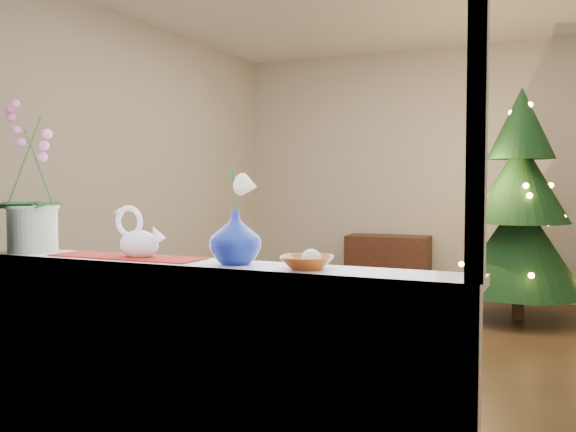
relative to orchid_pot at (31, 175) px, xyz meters
name	(u,v)px	position (x,y,z in m)	size (l,w,h in m)	color
ground	(372,348)	(0.92, 2.37, -1.27)	(5.00, 5.00, 0.00)	#352416
wall_back	(439,172)	(0.92, 4.87, 0.08)	(4.50, 0.10, 2.70)	beige
wall_front	(184,154)	(0.92, -0.13, 0.08)	(4.50, 0.10, 2.70)	beige
wall_left	(127,170)	(-1.33, 2.37, 0.08)	(0.10, 5.00, 2.70)	beige
window_apron	(191,386)	(0.92, -0.09, -0.83)	(2.20, 0.08, 0.88)	white
windowsill	(203,267)	(0.92, 0.00, -0.37)	(2.20, 0.26, 0.04)	white
window_frame	(187,63)	(0.92, -0.10, 0.43)	(2.22, 0.06, 1.60)	white
runner	(127,257)	(0.54, 0.00, -0.35)	(0.70, 0.20, 0.01)	maroon
orchid_pot	(31,175)	(0.00, 0.00, 0.00)	(0.24, 0.24, 0.71)	silver
swan	(139,233)	(0.60, 0.01, -0.25)	(0.25, 0.11, 0.21)	white
blue_vase	(235,233)	(1.07, 0.00, -0.23)	(0.23, 0.23, 0.24)	navy
lily	(235,179)	(1.07, 0.00, -0.02)	(0.13, 0.08, 0.18)	silver
paperweight	(311,259)	(1.40, -0.03, -0.32)	(0.08, 0.08, 0.08)	silver
amber_dish	(307,263)	(1.38, -0.02, -0.33)	(0.17, 0.17, 0.04)	#A24B18
xmas_tree	(520,204)	(1.83, 3.89, -0.23)	(1.14, 1.14, 2.09)	black
side_table	(388,266)	(0.43, 4.58, -0.94)	(0.88, 0.44, 0.66)	black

